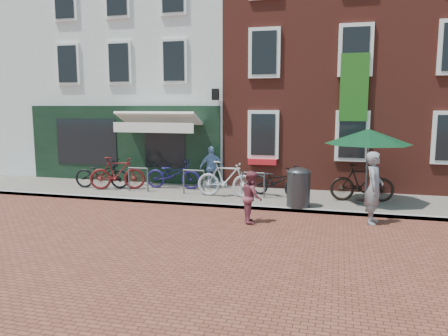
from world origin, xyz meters
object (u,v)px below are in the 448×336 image
(cafe_person, at_px, (212,167))
(bicycle_3, at_px, (226,179))
(litter_bin, at_px, (299,185))
(bicycle_1, at_px, (117,173))
(bicycle_5, at_px, (362,183))
(bicycle_4, at_px, (276,181))
(parasol, at_px, (368,134))
(boy, at_px, (252,197))
(bicycle_2, at_px, (173,174))
(bicycle_0, at_px, (102,174))
(woman, at_px, (374,188))

(cafe_person, relative_size, bicycle_3, 0.78)
(litter_bin, distance_m, bicycle_3, 2.52)
(cafe_person, bearing_deg, bicycle_3, 90.45)
(bicycle_1, bearing_deg, bicycle_5, -108.09)
(litter_bin, distance_m, bicycle_1, 6.43)
(bicycle_1, xyz_separation_m, bicycle_4, (5.55, 0.16, -0.06))
(parasol, relative_size, boy, 1.86)
(cafe_person, distance_m, bicycle_5, 5.17)
(bicycle_2, bearing_deg, bicycle_0, 99.13)
(cafe_person, xyz_separation_m, bicycle_4, (2.46, -0.99, -0.23))
(woman, bearing_deg, bicycle_1, 86.63)
(bicycle_5, bearing_deg, bicycle_4, 84.55)
(parasol, distance_m, boy, 4.25)
(boy, xyz_separation_m, bicycle_0, (-5.97, 2.77, -0.06))
(parasol, height_order, bicycle_1, parasol)
(bicycle_3, bearing_deg, bicycle_2, 68.38)
(parasol, bearing_deg, boy, -138.32)
(bicycle_0, xyz_separation_m, bicycle_1, (0.67, -0.11, 0.06))
(cafe_person, bearing_deg, bicycle_4, 125.41)
(litter_bin, height_order, bicycle_4, litter_bin)
(bicycle_2, bearing_deg, boy, -136.82)
(litter_bin, height_order, bicycle_2, litter_bin)
(woman, relative_size, cafe_person, 1.26)
(parasol, relative_size, bicycle_4, 1.28)
(boy, bearing_deg, parasol, -66.17)
(boy, height_order, bicycle_1, boy)
(parasol, bearing_deg, bicycle_2, 174.01)
(bicycle_2, relative_size, bicycle_3, 1.03)
(bicycle_0, height_order, bicycle_1, bicycle_1)
(bicycle_3, xyz_separation_m, bicycle_4, (1.58, 0.36, -0.06))
(bicycle_5, bearing_deg, cafe_person, 73.07)
(boy, relative_size, bicycle_1, 0.71)
(bicycle_0, height_order, bicycle_4, same)
(parasol, bearing_deg, woman, -87.75)
(litter_bin, height_order, cafe_person, cafe_person)
(bicycle_4, relative_size, bicycle_5, 1.03)
(bicycle_4, bearing_deg, bicycle_5, -64.85)
(bicycle_1, relative_size, bicycle_5, 1.00)
(bicycle_0, distance_m, bicycle_2, 2.55)
(bicycle_2, xyz_separation_m, bicycle_3, (2.15, -0.85, 0.06))
(cafe_person, xyz_separation_m, bicycle_1, (-3.09, -1.16, -0.17))
(parasol, distance_m, bicycle_3, 4.56)
(bicycle_1, xyz_separation_m, bicycle_2, (1.82, 0.65, -0.06))
(woman, height_order, bicycle_1, woman)
(bicycle_3, distance_m, bicycle_5, 4.21)
(litter_bin, distance_m, cafe_person, 3.92)
(parasol, height_order, bicycle_2, parasol)
(bicycle_5, bearing_deg, parasol, -162.65)
(bicycle_0, bearing_deg, bicycle_3, -101.78)
(bicycle_3, xyz_separation_m, bicycle_5, (4.19, 0.40, 0.00))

